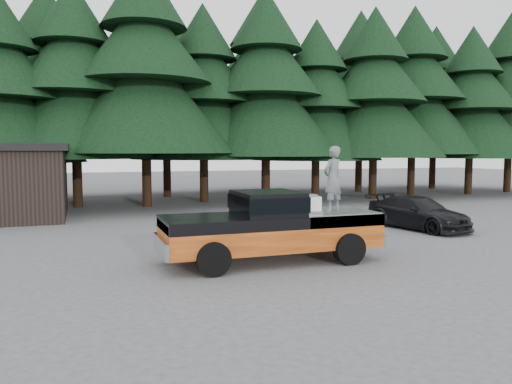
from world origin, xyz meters
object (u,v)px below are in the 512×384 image
object	(u,v)px
man_on_bed	(333,179)
parked_car	(418,213)
pickup_truck	(271,238)
air_compressor	(308,205)

from	to	relation	value
man_on_bed	parked_car	world-z (taller)	man_on_bed
pickup_truck	parked_car	distance (m)	8.20
man_on_bed	parked_car	distance (m)	6.83
pickup_truck	air_compressor	bearing A→B (deg)	-13.32
parked_car	pickup_truck	bearing A→B (deg)	-167.20
air_compressor	man_on_bed	world-z (taller)	man_on_bed
pickup_truck	man_on_bed	world-z (taller)	man_on_bed
pickup_truck	air_compressor	size ratio (longest dim) A/B	9.70
pickup_truck	air_compressor	distance (m)	1.34
pickup_truck	man_on_bed	bearing A→B (deg)	-2.62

